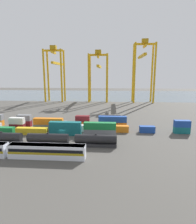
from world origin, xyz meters
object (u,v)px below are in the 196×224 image
at_px(gantry_crane_central, 98,71).
at_px(shipping_container_4, 100,132).
at_px(passenger_train, 8,150).
at_px(freight_tank_row, 48,139).
at_px(gantry_crane_west, 55,69).
at_px(shipping_container_14, 182,130).
at_px(gantry_crane_east, 143,64).
at_px(shipping_container_2, 65,132).

bearing_deg(gantry_crane_central, shipping_container_4, -85.69).
distance_m(passenger_train, freight_tank_row, 12.72).
relative_size(gantry_crane_west, gantry_crane_central, 1.09).
distance_m(passenger_train, shipping_container_4, 32.08).
height_order(passenger_train, shipping_container_4, passenger_train).
xyz_separation_m(shipping_container_14, gantry_crane_central, (-39.21, 89.14, 24.31)).
bearing_deg(gantry_crane_east, shipping_container_2, -114.53).
bearing_deg(shipping_container_14, shipping_container_4, -170.12).
height_order(freight_tank_row, shipping_container_4, freight_tank_row).
xyz_separation_m(passenger_train, shipping_container_4, (24.59, 20.58, -0.84)).
xyz_separation_m(freight_tank_row, shipping_container_2, (3.19, 10.81, -0.69)).
relative_size(freight_tank_row, shipping_container_14, 7.46).
xyz_separation_m(shipping_container_14, gantry_crane_east, (-2.15, 89.05, 29.55)).
bearing_deg(freight_tank_row, shipping_container_4, 33.33).
bearing_deg(shipping_container_4, shipping_container_14, 9.88).
distance_m(passenger_train, gantry_crane_central, 118.95).
bearing_deg(gantry_crane_west, gantry_crane_east, 0.31).
xyz_separation_m(shipping_container_2, gantry_crane_west, (-30.94, 94.24, 26.33)).
bearing_deg(passenger_train, gantry_crane_west, 99.69).
bearing_deg(shipping_container_4, gantry_crane_central, 94.31).
height_order(shipping_container_4, gantry_crane_central, gantry_crane_central).
xyz_separation_m(freight_tank_row, shipping_container_14, (48.52, 16.40, -0.69)).
bearing_deg(passenger_train, shipping_container_2, 61.16).
bearing_deg(freight_tank_row, shipping_container_2, 73.59).
height_order(passenger_train, gantry_crane_east, gantry_crane_east).
height_order(shipping_container_2, gantry_crane_west, gantry_crane_west).
distance_m(shipping_container_14, gantry_crane_central, 100.37).
distance_m(shipping_container_4, shipping_container_14, 32.56).
bearing_deg(shipping_container_14, passenger_train, -155.22).
relative_size(passenger_train, shipping_container_14, 7.25).
bearing_deg(gantry_crane_east, freight_tank_row, -113.74).
bearing_deg(shipping_container_4, gantry_crane_east, 72.45).
height_order(passenger_train, shipping_container_2, passenger_train).
height_order(freight_tank_row, gantry_crane_central, gantry_crane_central).
bearing_deg(gantry_crane_west, gantry_crane_central, 0.75).
bearing_deg(passenger_train, shipping_container_4, 39.92).
relative_size(freight_tank_row, shipping_container_4, 3.72).
bearing_deg(freight_tank_row, passenger_train, -129.84).
relative_size(passenger_train, shipping_container_2, 3.62).
bearing_deg(freight_tank_row, shipping_container_14, 18.68).
height_order(shipping_container_4, gantry_crane_east, gantry_crane_east).
relative_size(passenger_train, shipping_container_4, 3.62).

